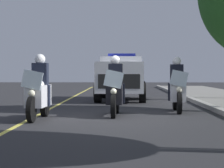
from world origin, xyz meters
name	(u,v)px	position (x,y,z in m)	size (l,w,h in m)	color
ground_plane	(112,117)	(0.00, 0.00, 0.00)	(80.00, 80.00, 0.00)	#28282B
lane_stripe_center	(34,117)	(0.00, -2.13, 0.00)	(48.00, 0.12, 0.01)	#E0D14C
police_motorcycle_lead_left	(39,93)	(0.53, -1.90, 0.70)	(2.14, 0.59, 1.72)	black
police_motorcycle_lead_right	(115,91)	(-0.53, 0.09, 0.70)	(2.14, 0.59, 1.72)	black
police_motorcycle_trailing	(177,89)	(-1.71, 2.00, 0.70)	(2.14, 0.59, 1.72)	black
police_suv	(122,76)	(-7.23, 0.28, 1.07)	(4.98, 2.25, 2.05)	silver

